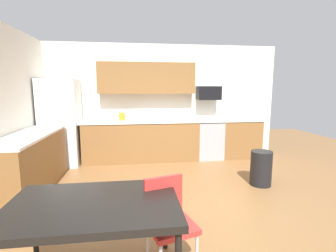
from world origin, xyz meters
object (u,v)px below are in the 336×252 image
at_px(dining_table, 94,209).
at_px(oven_range, 209,139).
at_px(chair_near_table, 168,216).
at_px(trash_bin, 261,168).
at_px(kettle, 122,117).
at_px(microwave, 209,93).
at_px(refrigerator, 61,123).

bearing_deg(dining_table, oven_range, 60.06).
height_order(chair_near_table, trash_bin, chair_near_table).
xyz_separation_m(oven_range, kettle, (-2.05, 0.05, 0.56)).
height_order(oven_range, chair_near_table, oven_range).
distance_m(microwave, trash_bin, 2.29).
distance_m(oven_range, dining_table, 4.21).
xyz_separation_m(oven_range, microwave, (-0.00, 0.10, 1.10)).
height_order(refrigerator, oven_range, refrigerator).
bearing_deg(chair_near_table, microwave, 68.01).
bearing_deg(trash_bin, chair_near_table, -136.79).
height_order(oven_range, kettle, kettle).
distance_m(microwave, kettle, 2.12).
bearing_deg(kettle, dining_table, -90.75).
bearing_deg(chair_near_table, kettle, 99.30).
height_order(microwave, kettle, microwave).
relative_size(microwave, dining_table, 0.39).
distance_m(chair_near_table, kettle, 3.66).
bearing_deg(trash_bin, microwave, 102.09).
relative_size(refrigerator, dining_table, 1.33).
xyz_separation_m(refrigerator, trash_bin, (3.74, -1.69, -0.63)).
bearing_deg(dining_table, chair_near_table, 10.42).
distance_m(refrigerator, dining_table, 3.78).
relative_size(microwave, kettle, 2.70).
xyz_separation_m(oven_range, trash_bin, (0.40, -1.77, -0.16)).
relative_size(refrigerator, trash_bin, 3.11).
bearing_deg(kettle, refrigerator, -174.27).
distance_m(dining_table, chair_near_table, 0.67).
relative_size(chair_near_table, trash_bin, 1.42).
bearing_deg(dining_table, kettle, 89.25).
height_order(chair_near_table, kettle, kettle).
relative_size(microwave, chair_near_table, 0.64).
bearing_deg(refrigerator, dining_table, -70.68).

